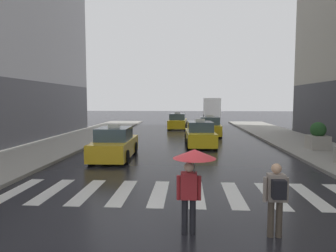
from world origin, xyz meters
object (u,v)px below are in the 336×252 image
Objects in this scene: taxi_second at (200,135)px; taxi_fourth at (178,122)px; pedestrian_with_backpack at (276,195)px; pedestrian_with_umbrella at (192,168)px; box_truck at (211,109)px; planter_mid_block at (318,137)px; taxi_lead at (115,144)px; taxi_third at (210,127)px.

taxi_fourth is at bearing 98.94° from taxi_second.
taxi_second and taxi_fourth have the same top height.
taxi_fourth is 2.78× the size of pedestrian_with_backpack.
taxi_fourth is 2.37× the size of pedestrian_with_umbrella.
box_truck reaches higher than taxi_second.
box_truck is 25.24m from planter_mid_block.
taxi_lead is 0.60× the size of box_truck.
taxi_second is 1.00× the size of taxi_third.
pedestrian_with_umbrella is (3.90, -8.69, 0.79)m from taxi_lead.
taxi_second is (4.65, 4.70, 0.00)m from taxi_lead.
pedestrian_with_backpack is (2.97, -25.45, 0.25)m from taxi_fourth.
taxi_lead is 1.00× the size of taxi_third.
taxi_fourth is at bearing 122.22° from planter_mid_block.
taxi_lead is 0.99× the size of taxi_second.
pedestrian_with_backpack is (5.73, -8.74, 0.25)m from taxi_lead.
taxi_fourth reaches higher than planter_mid_block.
pedestrian_with_backpack is (1.82, -0.05, -0.54)m from pedestrian_with_umbrella.
taxi_lead is 10.45m from pedestrian_with_backpack.
taxi_third reaches higher than planter_mid_block.
taxi_second is at bearing 94.60° from pedestrian_with_backpack.
taxi_fourth is 16.44m from planter_mid_block.
planter_mid_block is (5.78, -7.84, 0.15)m from taxi_third.
pedestrian_with_backpack is at bearing -85.40° from taxi_second.
taxi_lead is 12.10m from taxi_third.
box_truck is 36.44m from pedestrian_with_backpack.
taxi_fourth is (2.76, 16.71, 0.00)m from taxi_lead.
taxi_lead and taxi_fourth have the same top height.
planter_mid_block is (4.29, -24.85, -0.98)m from box_truck.
taxi_fourth is 11.88m from box_truck.
taxi_third is 19.39m from pedestrian_with_backpack.
pedestrian_with_umbrella is at bearing -65.80° from taxi_lead.
box_truck is (7.23, 27.66, 1.13)m from taxi_lead.
taxi_second is 12.16m from taxi_fourth.
planter_mid_block reaches higher than pedestrian_with_backpack.
taxi_lead is 0.99× the size of taxi_fourth.
pedestrian_with_umbrella reaches higher than taxi_fourth.
box_truck is 36.51m from pedestrian_with_umbrella.
pedestrian_with_umbrella reaches higher than taxi_third.
taxi_second is 7.13m from planter_mid_block.
taxi_second is 6.05m from taxi_third.
pedestrian_with_backpack is at bearing -90.05° from taxi_third.
taxi_fourth is (-1.89, 12.02, 0.00)m from taxi_second.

